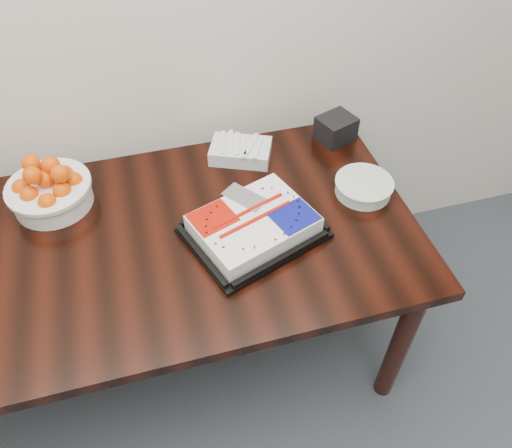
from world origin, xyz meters
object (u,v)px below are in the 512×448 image
object	(u,v)px
cake_tray	(254,226)
tangerine_bowl	(48,187)
table	(144,259)
plate_stack	(364,187)
napkin_box	(336,128)

from	to	relation	value
cake_tray	tangerine_bowl	world-z (taller)	tangerine_bowl
cake_tray	tangerine_bowl	bearing A→B (deg)	152.72
table	tangerine_bowl	distance (m)	0.40
cake_tray	tangerine_bowl	xyz separation A→B (m)	(-0.62, 0.32, 0.04)
cake_tray	plate_stack	xyz separation A→B (m)	(0.42, 0.09, -0.01)
plate_stack	napkin_box	bearing A→B (deg)	86.56
cake_tray	tangerine_bowl	distance (m)	0.70
tangerine_bowl	table	bearing A→B (deg)	-44.57
table	plate_stack	xyz separation A→B (m)	(0.78, 0.03, 0.11)
tangerine_bowl	napkin_box	world-z (taller)	tangerine_bowl
plate_stack	napkin_box	world-z (taller)	napkin_box
napkin_box	cake_tray	bearing A→B (deg)	-137.40
tangerine_bowl	cake_tray	bearing A→B (deg)	-27.28
plate_stack	tangerine_bowl	bearing A→B (deg)	167.55
plate_stack	table	bearing A→B (deg)	-178.08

